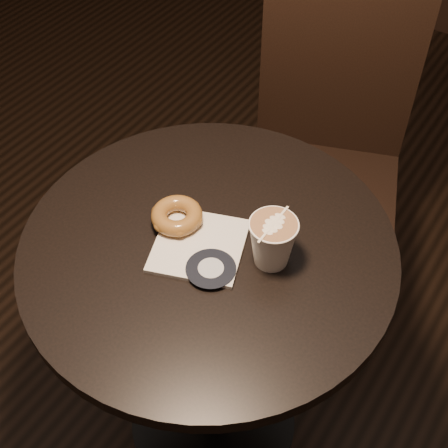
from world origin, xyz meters
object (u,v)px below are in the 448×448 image
(cafe_table, at_px, (210,305))
(latte_cup, at_px, (272,242))
(pastry_bag, at_px, (199,246))
(doughnut, at_px, (177,216))
(chair, at_px, (328,137))

(cafe_table, distance_m, latte_cup, 0.28)
(pastry_bag, bearing_deg, doughnut, 140.41)
(doughnut, bearing_deg, pastry_bag, -19.35)
(chair, bearing_deg, cafe_table, -107.30)
(pastry_bag, relative_size, latte_cup, 1.66)
(chair, relative_size, pastry_bag, 6.29)
(cafe_table, bearing_deg, latte_cup, 15.00)
(pastry_bag, distance_m, latte_cup, 0.14)
(chair, bearing_deg, doughnut, -114.48)
(pastry_bag, xyz_separation_m, latte_cup, (0.12, 0.05, 0.04))
(cafe_table, height_order, doughnut, doughnut)
(chair, xyz_separation_m, doughnut, (-0.04, -0.60, 0.21))
(doughnut, height_order, latte_cup, latte_cup)
(cafe_table, relative_size, chair, 0.74)
(pastry_bag, height_order, doughnut, doughnut)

